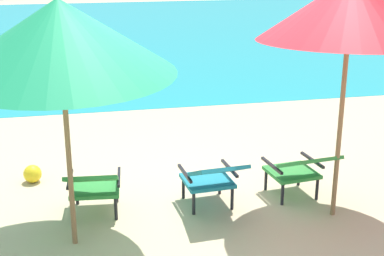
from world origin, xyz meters
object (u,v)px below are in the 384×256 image
(lounge_chair_right, at_px, (300,168))
(beach_umbrella_right, at_px, (350,9))
(lounge_chair_left, at_px, (94,184))
(beach_umbrella_left, at_px, (60,36))
(beach_ball, at_px, (33,174))
(lounge_chair_center, at_px, (212,176))

(lounge_chair_right, xyz_separation_m, beach_umbrella_right, (0.24, -0.39, 1.79))
(lounge_chair_left, height_order, lounge_chair_right, same)
(lounge_chair_left, relative_size, beach_umbrella_left, 0.38)
(lounge_chair_right, bearing_deg, beach_umbrella_right, -58.66)
(beach_umbrella_left, bearing_deg, lounge_chair_left, 64.37)
(beach_umbrella_left, distance_m, beach_ball, 2.54)
(beach_umbrella_right, height_order, beach_ball, beach_umbrella_right)
(lounge_chair_left, bearing_deg, beach_ball, 121.77)
(lounge_chair_center, relative_size, beach_ball, 4.13)
(lounge_chair_left, xyz_separation_m, beach_umbrella_left, (-0.22, -0.46, 1.63))
(lounge_chair_right, relative_size, beach_ball, 4.22)
(beach_umbrella_left, bearing_deg, beach_ball, 106.76)
(lounge_chair_left, height_order, lounge_chair_center, same)
(lounge_chair_right, distance_m, beach_umbrella_right, 1.85)
(lounge_chair_center, distance_m, beach_umbrella_right, 2.22)
(beach_umbrella_right, relative_size, beach_ball, 11.55)
(lounge_chair_right, height_order, beach_umbrella_left, beach_umbrella_left)
(beach_umbrella_left, bearing_deg, lounge_chair_right, 9.84)
(lounge_chair_center, height_order, beach_umbrella_left, beach_umbrella_left)
(lounge_chair_right, bearing_deg, beach_umbrella_left, -170.16)
(lounge_chair_center, bearing_deg, beach_umbrella_left, -164.79)
(lounge_chair_center, distance_m, beach_umbrella_left, 2.24)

